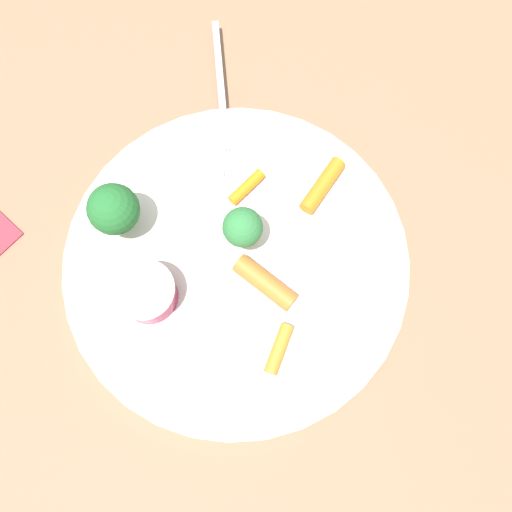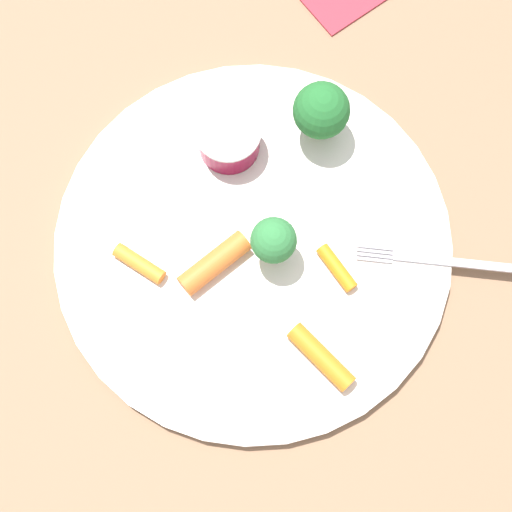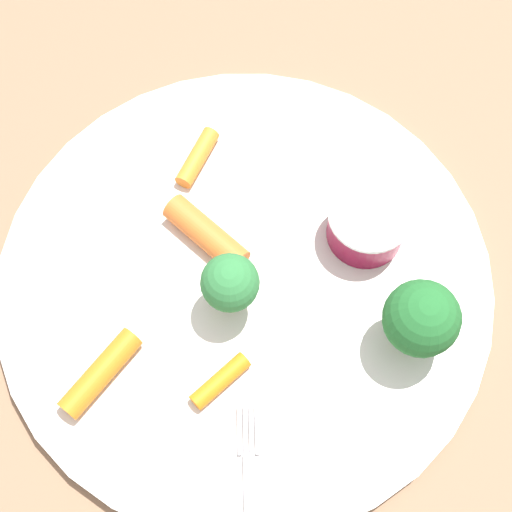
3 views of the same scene
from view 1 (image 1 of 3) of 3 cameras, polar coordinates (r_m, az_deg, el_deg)
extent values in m
plane|color=#876449|center=(0.47, -2.21, -0.68)|extent=(2.40, 2.40, 0.00)
cylinder|color=silver|center=(0.46, -2.23, -0.47)|extent=(0.31, 0.31, 0.01)
cylinder|color=maroon|center=(0.44, -12.13, -4.15)|extent=(0.05, 0.05, 0.03)
cylinder|color=silver|center=(0.43, -12.54, -3.68)|extent=(0.05, 0.05, 0.00)
cylinder|color=#8EB064|center=(0.45, -1.44, 2.20)|extent=(0.01, 0.01, 0.02)
sphere|color=#31783C|center=(0.43, -1.52, 3.26)|extent=(0.03, 0.03, 0.03)
cylinder|color=#96BA63|center=(0.47, -14.90, 3.86)|extent=(0.01, 0.01, 0.02)
sphere|color=#23672D|center=(0.45, -15.76, 5.09)|extent=(0.04, 0.04, 0.04)
cylinder|color=orange|center=(0.48, 7.50, 7.88)|extent=(0.05, 0.06, 0.01)
cylinder|color=orange|center=(0.47, -1.07, 7.77)|extent=(0.03, 0.04, 0.01)
cylinder|color=orange|center=(0.43, 2.59, -10.42)|extent=(0.04, 0.04, 0.01)
cylinder|color=orange|center=(0.44, 1.03, -3.01)|extent=(0.06, 0.05, 0.02)
cube|color=silver|center=(0.54, -4.01, 18.87)|extent=(0.15, 0.05, 0.00)
cube|color=silver|center=(0.49, -2.61, 10.50)|extent=(0.03, 0.01, 0.00)
cube|color=silver|center=(0.49, -3.02, 10.47)|extent=(0.03, 0.01, 0.00)
cube|color=silver|center=(0.49, -3.42, 10.43)|extent=(0.03, 0.01, 0.00)
cube|color=silver|center=(0.49, -3.82, 10.39)|extent=(0.03, 0.01, 0.00)
camera|label=2|loc=(0.27, 116.04, 49.35)|focal=53.50mm
camera|label=3|loc=(0.31, -24.90, 73.50)|focal=53.68mm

